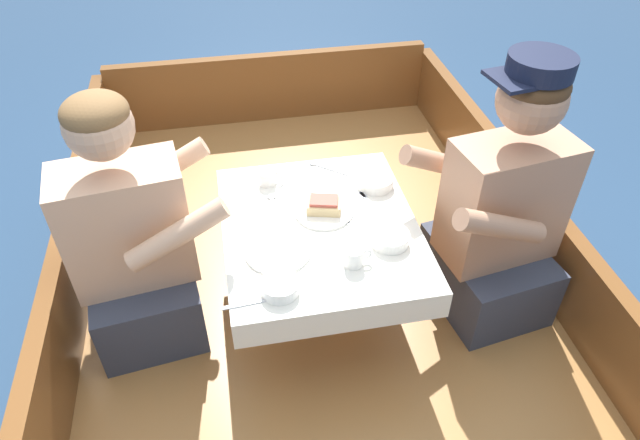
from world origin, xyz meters
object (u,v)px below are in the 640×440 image
object	(u,v)px
person_port	(134,246)
coffee_cup_starboard	(354,256)
sandwich	(324,206)
person_starboard	(500,217)
coffee_cup_port	(268,177)

from	to	relation	value
person_port	coffee_cup_starboard	bearing A→B (deg)	-28.75
sandwich	person_port	bearing A→B (deg)	179.78
person_starboard	sandwich	distance (m)	0.62
person_starboard	coffee_cup_port	size ratio (longest dim) A/B	11.10
sandwich	coffee_cup_port	xyz separation A→B (m)	(-0.17, 0.21, -0.00)
coffee_cup_port	sandwich	bearing A→B (deg)	-50.71
person_port	sandwich	distance (m)	0.66
coffee_cup_starboard	coffee_cup_port	bearing A→B (deg)	114.26
coffee_cup_starboard	person_starboard	bearing A→B (deg)	14.51
person_port	coffee_cup_starboard	distance (m)	0.75
person_starboard	sandwich	bearing A→B (deg)	-20.27
sandwich	person_starboard	bearing A→B (deg)	-11.34
person_starboard	coffee_cup_starboard	distance (m)	0.58
person_port	sandwich	world-z (taller)	person_port
person_starboard	coffee_cup_starboard	bearing A→B (deg)	5.57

